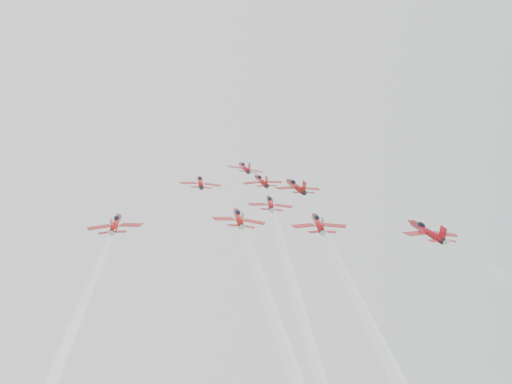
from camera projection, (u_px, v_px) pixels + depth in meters
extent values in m
cylinder|color=#B21124|center=(244.00, 168.00, 152.32)|extent=(1.04, 8.71, 5.57)
cone|color=#B21124|center=(241.00, 163.00, 157.85)|extent=(1.04, 2.32, 1.93)
cone|color=black|center=(247.00, 173.00, 147.24)|extent=(1.04, 1.50, 1.46)
ellipsoid|color=black|center=(243.00, 164.00, 154.30)|extent=(0.94, 2.22, 1.76)
cube|color=#B21124|center=(234.00, 168.00, 151.19)|extent=(3.88, 2.56, 0.92)
cube|color=#B21124|center=(255.00, 169.00, 152.02)|extent=(3.88, 2.56, 0.92)
cube|color=#B21124|center=(247.00, 167.00, 148.07)|extent=(0.11, 2.41, 2.48)
cube|color=#B21124|center=(241.00, 171.00, 147.93)|extent=(1.86, 1.27, 0.53)
cube|color=#B21124|center=(252.00, 172.00, 148.36)|extent=(1.86, 1.27, 0.53)
cylinder|color=#AC1510|center=(200.00, 183.00, 132.56)|extent=(1.00, 8.40, 5.37)
cone|color=#AC1510|center=(199.00, 177.00, 137.89)|extent=(1.00, 2.23, 1.86)
cone|color=black|center=(202.00, 188.00, 127.66)|extent=(1.00, 1.44, 1.41)
ellipsoid|color=black|center=(200.00, 178.00, 134.46)|extent=(0.91, 2.14, 1.70)
cube|color=#AC1510|center=(189.00, 183.00, 131.47)|extent=(3.74, 2.46, 0.89)
cube|color=#AC1510|center=(212.00, 184.00, 132.27)|extent=(3.74, 2.46, 0.89)
cube|color=#AC1510|center=(202.00, 182.00, 128.47)|extent=(0.11, 2.32, 2.39)
cube|color=#AC1510|center=(195.00, 187.00, 128.33)|extent=(1.80, 1.22, 0.51)
cube|color=#AC1510|center=(208.00, 188.00, 128.75)|extent=(1.80, 1.22, 0.51)
cylinder|color=#A2110F|center=(262.00, 181.00, 139.08)|extent=(1.02, 8.54, 5.46)
cone|color=#A2110F|center=(258.00, 176.00, 144.50)|extent=(1.02, 2.27, 1.89)
cone|color=black|center=(266.00, 187.00, 134.10)|extent=(1.02, 1.47, 1.43)
ellipsoid|color=black|center=(260.00, 177.00, 141.02)|extent=(0.93, 2.18, 1.73)
cube|color=#A2110F|center=(251.00, 182.00, 137.97)|extent=(3.81, 2.51, 0.90)
cube|color=#A2110F|center=(274.00, 183.00, 138.79)|extent=(3.81, 2.51, 0.90)
cube|color=#A2110F|center=(265.00, 180.00, 134.92)|extent=(0.11, 2.36, 2.43)
cube|color=#A2110F|center=(259.00, 185.00, 134.78)|extent=(1.83, 1.24, 0.52)
cube|color=#A2110F|center=(271.00, 186.00, 135.20)|extent=(1.83, 1.24, 0.52)
cylinder|color=maroon|center=(296.00, 187.00, 136.45)|extent=(1.15, 9.66, 6.17)
cone|color=maroon|center=(290.00, 180.00, 142.58)|extent=(1.15, 2.57, 2.14)
cone|color=black|center=(302.00, 193.00, 130.82)|extent=(1.15, 1.66, 1.62)
ellipsoid|color=black|center=(294.00, 182.00, 138.64)|extent=(1.05, 2.47, 1.96)
cube|color=maroon|center=(284.00, 187.00, 135.20)|extent=(4.30, 2.83, 1.02)
cube|color=maroon|center=(310.00, 189.00, 136.12)|extent=(4.30, 2.83, 1.02)
cube|color=maroon|center=(302.00, 186.00, 131.75)|extent=(0.13, 2.67, 2.75)
cube|color=maroon|center=(294.00, 192.00, 131.59)|extent=(2.06, 1.41, 0.59)
cube|color=maroon|center=(308.00, 193.00, 132.07)|extent=(2.06, 1.41, 0.59)
cylinder|color=#AB101F|center=(270.00, 204.00, 120.00)|extent=(0.99, 8.30, 5.30)
cone|color=#AB101F|center=(266.00, 197.00, 125.26)|extent=(0.99, 2.21, 1.84)
cone|color=black|center=(275.00, 211.00, 115.16)|extent=(0.99, 1.43, 1.39)
ellipsoid|color=black|center=(269.00, 199.00, 121.88)|extent=(0.90, 2.12, 1.68)
cube|color=#AB101F|center=(258.00, 204.00, 118.92)|extent=(3.70, 2.43, 0.88)
cube|color=#AB101F|center=(284.00, 206.00, 119.71)|extent=(3.70, 2.43, 0.88)
cube|color=#AB101F|center=(274.00, 204.00, 115.96)|extent=(0.11, 2.29, 2.36)
cube|color=#AB101F|center=(267.00, 209.00, 115.82)|extent=(1.77, 1.21, 0.51)
cube|color=#AB101F|center=(281.00, 210.00, 116.23)|extent=(1.77, 1.21, 0.51)
cylinder|color=white|center=(336.00, 301.00, 75.97)|extent=(1.26, 70.90, 41.09)
cylinder|color=#9A110E|center=(116.00, 224.00, 98.83)|extent=(0.99, 8.32, 5.32)
cone|color=#9A110E|center=(118.00, 215.00, 104.11)|extent=(0.99, 2.21, 1.84)
cone|color=black|center=(113.00, 234.00, 93.99)|extent=(0.99, 1.43, 1.40)
ellipsoid|color=black|center=(116.00, 218.00, 100.72)|extent=(0.90, 2.12, 1.69)
cube|color=#9A110E|center=(99.00, 225.00, 97.75)|extent=(3.71, 2.44, 0.88)
cube|color=#9A110E|center=(131.00, 227.00, 98.55)|extent=(3.71, 2.44, 0.88)
cube|color=#9A110E|center=(114.00, 225.00, 94.78)|extent=(0.11, 2.30, 2.37)
cube|color=#9A110E|center=(105.00, 232.00, 94.64)|extent=(1.78, 1.21, 0.51)
cube|color=#9A110E|center=(122.00, 233.00, 95.06)|extent=(1.78, 1.21, 0.51)
cylinder|color=white|center=(82.00, 377.00, 54.69)|extent=(1.26, 71.09, 41.20)
cylinder|color=#A91810|center=(239.00, 219.00, 108.05)|extent=(1.06, 8.90, 5.69)
cone|color=#A91810|center=(235.00, 209.00, 113.70)|extent=(1.06, 2.37, 1.97)
cone|color=black|center=(243.00, 228.00, 102.87)|extent=(1.06, 1.53, 1.49)
ellipsoid|color=black|center=(237.00, 212.00, 110.07)|extent=(0.96, 2.27, 1.80)
cube|color=#A91810|center=(224.00, 219.00, 106.90)|extent=(3.96, 2.61, 0.94)
cube|color=#A91810|center=(254.00, 221.00, 107.75)|extent=(3.96, 2.61, 0.94)
cube|color=#A91810|center=(242.00, 219.00, 103.72)|extent=(0.12, 2.46, 2.53)
cube|color=#A91810|center=(234.00, 226.00, 103.57)|extent=(1.90, 1.30, 0.54)
cube|color=#A91810|center=(250.00, 226.00, 104.01)|extent=(1.90, 1.30, 0.54)
cylinder|color=white|center=(302.00, 361.00, 60.82)|extent=(1.35, 76.06, 44.08)
cylinder|color=#AB1018|center=(318.00, 224.00, 109.03)|extent=(1.10, 9.20, 5.88)
cone|color=#AB1018|center=(310.00, 214.00, 114.86)|extent=(1.10, 2.45, 2.04)
cone|color=black|center=(327.00, 234.00, 103.67)|extent=(1.10, 1.58, 1.54)
ellipsoid|color=black|center=(316.00, 217.00, 111.12)|extent=(1.00, 2.35, 1.86)
cube|color=#AB1018|center=(304.00, 225.00, 107.83)|extent=(4.10, 2.70, 0.97)
cube|color=#AB1018|center=(335.00, 226.00, 108.71)|extent=(4.10, 2.70, 0.97)
cube|color=#AB1018|center=(326.00, 224.00, 104.55)|extent=(0.12, 2.54, 2.62)
cube|color=#AB1018|center=(317.00, 232.00, 104.40)|extent=(1.97, 1.34, 0.56)
cube|color=#AB1018|center=(333.00, 232.00, 104.85)|extent=(1.97, 1.34, 0.56)
cylinder|color=white|center=(449.00, 377.00, 60.21)|extent=(1.39, 78.61, 45.56)
cylinder|color=#A40F17|center=(428.00, 232.00, 109.98)|extent=(1.16, 9.74, 6.23)
cone|color=#A40F17|center=(413.00, 221.00, 116.16)|extent=(1.16, 2.59, 2.16)
cone|color=black|center=(442.00, 243.00, 104.30)|extent=(1.16, 1.67, 1.63)
ellipsoid|color=black|center=(422.00, 225.00, 112.19)|extent=(1.05, 2.49, 1.97)
cube|color=#A40F17|center=(414.00, 233.00, 108.72)|extent=(4.34, 2.86, 1.03)
cube|color=#A40F17|center=(445.00, 234.00, 109.65)|extent=(4.34, 2.86, 1.03)
cube|color=#A40F17|center=(440.00, 233.00, 105.24)|extent=(0.13, 2.69, 2.77)
cube|color=#A40F17|center=(431.00, 240.00, 105.08)|extent=(2.08, 1.42, 0.60)
cube|color=#A40F17|center=(448.00, 241.00, 105.56)|extent=(2.08, 1.42, 0.60)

